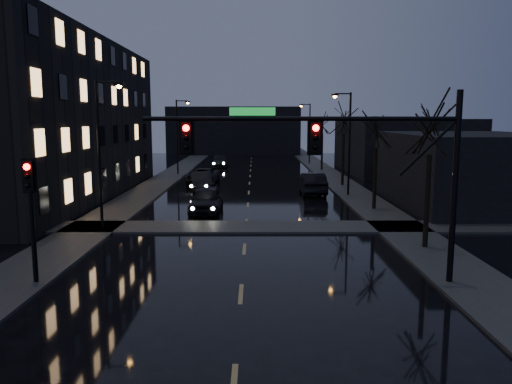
{
  "coord_description": "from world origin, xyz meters",
  "views": [
    {
      "loc": [
        0.47,
        -8.54,
        5.99
      ],
      "look_at": [
        0.53,
        10.49,
        3.2
      ],
      "focal_mm": 35.0,
      "sensor_mm": 36.0,
      "label": 1
    }
  ],
  "objects_px": {
    "oncoming_car_d": "(220,161)",
    "lead_car": "(312,183)",
    "oncoming_car_a": "(206,200)",
    "oncoming_car_b": "(202,181)",
    "oncoming_car_c": "(203,176)"
  },
  "relations": [
    {
      "from": "oncoming_car_d",
      "to": "lead_car",
      "type": "height_order",
      "value": "lead_car"
    },
    {
      "from": "oncoming_car_a",
      "to": "oncoming_car_b",
      "type": "relative_size",
      "value": 1.05
    },
    {
      "from": "oncoming_car_b",
      "to": "oncoming_car_d",
      "type": "bearing_deg",
      "value": 81.8
    },
    {
      "from": "oncoming_car_b",
      "to": "oncoming_car_d",
      "type": "xyz_separation_m",
      "value": [
        0.11,
        20.82,
        -0.05
      ]
    },
    {
      "from": "oncoming_car_d",
      "to": "oncoming_car_c",
      "type": "bearing_deg",
      "value": -98.1
    },
    {
      "from": "oncoming_car_c",
      "to": "oncoming_car_d",
      "type": "xyz_separation_m",
      "value": [
        0.45,
        16.44,
        0.01
      ]
    },
    {
      "from": "oncoming_car_a",
      "to": "oncoming_car_c",
      "type": "height_order",
      "value": "oncoming_car_a"
    },
    {
      "from": "oncoming_car_c",
      "to": "lead_car",
      "type": "xyz_separation_m",
      "value": [
        9.47,
        -6.5,
        0.15
      ]
    },
    {
      "from": "oncoming_car_a",
      "to": "oncoming_car_b",
      "type": "bearing_deg",
      "value": 98.24
    },
    {
      "from": "oncoming_car_b",
      "to": "lead_car",
      "type": "distance_m",
      "value": 9.37
    },
    {
      "from": "oncoming_car_b",
      "to": "oncoming_car_c",
      "type": "distance_m",
      "value": 4.4
    },
    {
      "from": "oncoming_car_b",
      "to": "oncoming_car_c",
      "type": "relative_size",
      "value": 0.9
    },
    {
      "from": "oncoming_car_a",
      "to": "oncoming_car_d",
      "type": "xyz_separation_m",
      "value": [
        -1.25,
        30.88,
        -0.11
      ]
    },
    {
      "from": "oncoming_car_b",
      "to": "oncoming_car_d",
      "type": "height_order",
      "value": "oncoming_car_b"
    },
    {
      "from": "oncoming_car_a",
      "to": "oncoming_car_c",
      "type": "relative_size",
      "value": 0.95
    }
  ]
}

